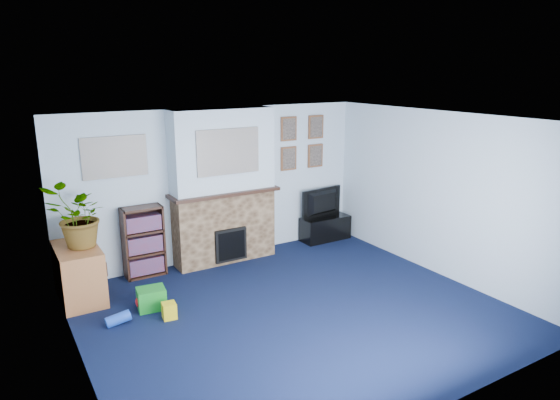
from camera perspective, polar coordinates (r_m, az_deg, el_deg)
floor at (r=6.46m, az=1.64°, el=-12.58°), size 5.00×4.50×0.01m
ceiling at (r=5.77m, az=1.81°, el=9.12°), size 5.00×4.50×0.01m
wall_back at (r=7.92m, az=-7.10°, el=1.77°), size 5.00×0.04×2.40m
wall_front at (r=4.41m, az=17.97°, el=-9.63°), size 5.00×0.04×2.40m
wall_left at (r=5.17m, az=-22.44°, el=-6.38°), size 0.04×4.50×2.40m
wall_right at (r=7.61m, az=17.78°, el=0.62°), size 0.04×4.50×2.40m
chimney_breast at (r=7.75m, az=-6.48°, el=1.37°), size 1.72×0.50×2.40m
collage_main at (r=7.44m, az=-5.93°, el=5.52°), size 1.00×0.03×0.68m
collage_left at (r=7.32m, az=-18.37°, el=4.69°), size 0.90×0.03×0.58m
portrait_tl at (r=8.37m, az=1.00°, el=8.14°), size 0.30×0.03×0.40m
portrait_tr at (r=8.68m, az=4.11°, el=8.33°), size 0.30×0.03×0.40m
portrait_bl at (r=8.45m, az=0.98°, el=4.76°), size 0.30×0.03×0.40m
portrait_br at (r=8.75m, az=4.05°, el=5.07°), size 0.30×0.03×0.40m
tv_stand at (r=8.95m, az=5.17°, el=-3.14°), size 0.89×0.37×0.42m
television at (r=8.84m, az=5.16°, el=-0.34°), size 0.88×0.22×0.50m
bookshelf at (r=7.58m, az=-15.33°, el=-4.76°), size 0.58×0.28×1.05m
sideboard at (r=7.13m, az=-21.98°, el=-7.91°), size 0.52×0.94×0.73m
potted_plant at (r=6.83m, az=-22.13°, el=-1.81°), size 0.97×0.94×0.83m
mantel_clock at (r=7.69m, az=-6.50°, el=1.54°), size 0.10×0.06×0.14m
mantel_candle at (r=7.84m, az=-4.08°, el=1.93°), size 0.05×0.05×0.16m
mantel_teddy at (r=7.51m, az=-9.75°, el=1.07°), size 0.11×0.11×0.11m
mantel_can at (r=7.97m, az=-2.27°, el=2.03°), size 0.06×0.06×0.12m
green_crate at (r=6.66m, az=-14.49°, el=-10.83°), size 0.38×0.32×0.28m
toy_ball at (r=6.71m, az=-15.35°, el=-11.20°), size 0.20×0.20×0.20m
toy_block at (r=6.39m, az=-12.56°, el=-12.15°), size 0.18×0.18×0.20m
toy_tube at (r=6.43m, az=-18.00°, el=-12.80°), size 0.30×0.13×0.17m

